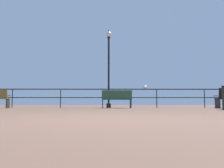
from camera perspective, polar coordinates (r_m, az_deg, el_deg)
The scene contains 5 objects.
ground_plane at distance 3.56m, azimuth -1.38°, elevation -8.25°, with size 60.00×60.00×0.00m, color brown.
pier_railing at distance 12.36m, azimuth -0.77°, elevation -2.25°, with size 19.71×0.05×0.98m.
bench_near_left at distance 11.60m, azimuth 1.13°, elevation -3.40°, with size 1.45×0.68×0.85m.
lamppost_center at distance 12.84m, azimuth -0.79°, elevation 5.52°, with size 0.31×0.31×4.17m.
seagull_on_rail at distance 12.53m, azimuth 7.88°, elevation -0.69°, with size 0.29×0.41×0.21m.
Camera 1 is at (0.05, -3.56, 0.23)m, focal length 38.71 mm.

